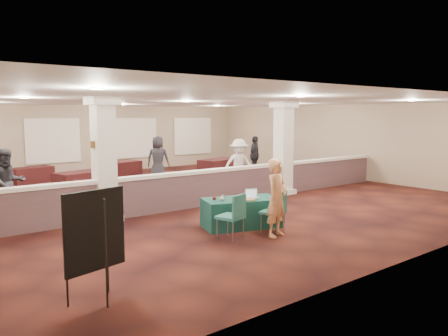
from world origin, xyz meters
TOP-DOWN VIEW (x-y plane):
  - ground at (0.00, 0.00)m, footprint 16.00×16.00m
  - wall_back at (0.00, 8.00)m, footprint 16.00×0.04m
  - wall_front at (0.00, -8.00)m, footprint 16.00×0.04m
  - wall_right at (8.00, 0.00)m, footprint 0.04×16.00m
  - ceiling at (0.00, 0.00)m, footprint 16.00×16.00m
  - partition_wall at (0.00, -1.50)m, footprint 15.60×0.28m
  - column_left at (-3.50, -1.50)m, footprint 0.72×0.72m
  - column_right at (3.00, -1.50)m, footprint 0.72×0.72m
  - sconce_left at (-3.78, -1.50)m, footprint 0.12×0.12m
  - sconce_right at (-3.22, -1.50)m, footprint 0.12×0.12m
  - near_table at (-1.11, -4.14)m, footprint 2.04×1.44m
  - conf_chair_main at (-0.81, -5.08)m, footprint 0.63×0.63m
  - conf_chair_side at (-1.95, -4.91)m, footprint 0.64×0.64m
  - easel_board at (-5.60, -6.24)m, footprint 0.97×0.57m
  - woman at (-1.00, -5.27)m, footprint 0.73×0.59m
  - far_table_front_left at (-2.50, 3.00)m, footprint 2.04×1.38m
  - far_table_front_center at (2.00, 0.30)m, footprint 1.97×1.48m
  - far_table_front_right at (5.24, 0.30)m, footprint 1.85×0.96m
  - far_table_back_left at (-3.33, 6.50)m, footprint 1.71×1.10m
  - far_table_back_center at (-0.09, 5.30)m, footprint 2.05×1.41m
  - far_table_back_right at (3.78, 3.20)m, footprint 2.19×1.50m
  - attendee_a at (-5.37, 0.60)m, footprint 0.92×0.56m
  - attendee_b at (2.28, 0.04)m, footprint 1.32×0.98m
  - attendee_c at (5.32, 2.60)m, footprint 1.17×0.98m
  - attendee_d at (0.84, 3.50)m, footprint 1.04×1.00m
  - laptop_base at (-0.84, -4.28)m, footprint 0.37×0.31m
  - laptop_screen at (-0.81, -4.17)m, footprint 0.31×0.11m
  - screen_glow at (-0.81, -4.18)m, footprint 0.28×0.09m
  - knitting at (-1.13, -4.39)m, footprint 0.46×0.40m
  - yarn_cream at (-1.64, -4.07)m, footprint 0.11×0.11m
  - yarn_red at (-1.74, -3.89)m, footprint 0.10×0.10m
  - yarn_grey at (-1.49, -3.90)m, footprint 0.10×0.10m
  - scissors at (-0.59, -4.59)m, footprint 0.12×0.06m

SIDE VIEW (x-z plane):
  - ground at x=0.00m, z-range 0.00..0.00m
  - far_table_back_left at x=-3.33m, z-range 0.00..0.64m
  - near_table at x=-1.11m, z-range 0.00..0.71m
  - far_table_front_center at x=2.00m, z-range 0.00..0.72m
  - far_table_front_right at x=5.24m, z-range 0.00..0.74m
  - far_table_front_left at x=-2.50m, z-range 0.00..0.76m
  - far_table_back_center at x=-0.09m, z-range 0.00..0.76m
  - far_table_back_right at x=3.78m, z-range 0.00..0.81m
  - partition_wall at x=0.00m, z-range 0.02..1.12m
  - conf_chair_main at x=-0.81m, z-range 0.09..1.07m
  - conf_chair_side at x=-1.95m, z-range 0.09..1.11m
  - scissors at x=-0.59m, z-range 0.71..0.72m
  - laptop_base at x=-0.84m, z-range 0.71..0.73m
  - knitting at x=-1.13m, z-range 0.71..0.74m
  - yarn_red at x=-1.74m, z-range 0.71..0.80m
  - yarn_grey at x=-1.49m, z-range 0.71..0.81m
  - yarn_cream at x=-1.64m, z-range 0.71..0.81m
  - screen_glow at x=-0.81m, z-range 0.73..0.91m
  - laptop_screen at x=-0.81m, z-range 0.73..0.94m
  - woman at x=-1.00m, z-range 0.00..1.77m
  - attendee_c at x=5.32m, z-range 0.00..1.81m
  - attendee_a at x=-5.37m, z-range 0.00..1.84m
  - attendee_b at x=2.28m, z-range 0.00..1.88m
  - attendee_d at x=0.84m, z-range 0.00..1.90m
  - easel_board at x=-5.60m, z-range 0.23..1.91m
  - wall_back at x=0.00m, z-range 0.00..3.20m
  - wall_front at x=0.00m, z-range 0.00..3.20m
  - wall_right at x=8.00m, z-range 0.00..3.20m
  - column_left at x=-3.50m, z-range 0.04..3.24m
  - column_right at x=3.00m, z-range 0.04..3.24m
  - sconce_left at x=-3.78m, z-range 1.91..2.09m
  - sconce_right at x=-3.22m, z-range 1.91..2.09m
  - ceiling at x=0.00m, z-range 3.19..3.21m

